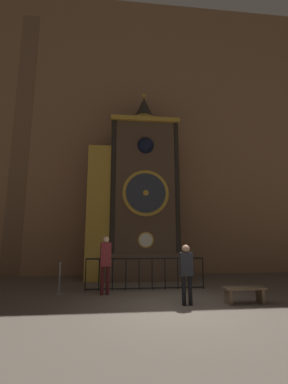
% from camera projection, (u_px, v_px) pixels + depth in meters
% --- Properties ---
extents(ground_plane, '(28.00, 28.00, 0.00)m').
position_uv_depth(ground_plane, '(177.00, 308.00, 6.69)').
color(ground_plane, brown).
extents(cathedral_back_wall, '(24.00, 0.32, 15.73)m').
position_uv_depth(cathedral_back_wall, '(146.00, 127.00, 14.20)').
color(cathedral_back_wall, '#936B4C').
rests_on(cathedral_back_wall, ground_plane).
extents(clock_tower, '(4.42, 1.83, 8.94)m').
position_uv_depth(clock_tower, '(137.00, 197.00, 11.95)').
color(clock_tower, brown).
rests_on(clock_tower, ground_plane).
extents(railing_fence, '(4.23, 0.05, 1.10)m').
position_uv_depth(railing_fence, '(146.00, 272.00, 9.10)').
color(railing_fence, black).
rests_on(railing_fence, ground_plane).
extents(visitor_near, '(0.37, 0.27, 1.85)m').
position_uv_depth(visitor_near, '(106.00, 259.00, 8.41)').
color(visitor_near, '#461518').
rests_on(visitor_near, ground_plane).
extents(visitor_far, '(0.34, 0.22, 1.61)m').
position_uv_depth(visitor_far, '(186.00, 268.00, 7.13)').
color(visitor_far, black).
rests_on(visitor_far, ground_plane).
extents(stanchion_post, '(0.28, 0.28, 1.01)m').
position_uv_depth(stanchion_post, '(59.00, 283.00, 8.49)').
color(stanchion_post, gray).
rests_on(stanchion_post, ground_plane).
extents(visitor_bench, '(1.17, 0.40, 0.44)m').
position_uv_depth(visitor_bench, '(244.00, 292.00, 7.17)').
color(visitor_bench, brown).
rests_on(visitor_bench, ground_plane).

